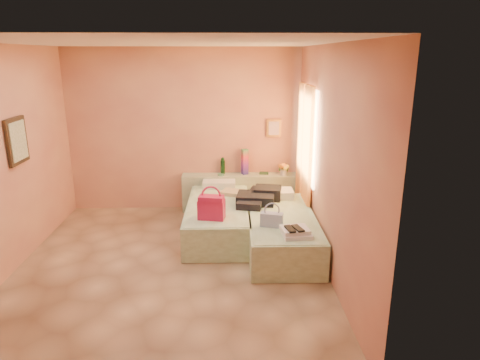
# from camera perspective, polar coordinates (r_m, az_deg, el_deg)

# --- Properties ---
(ground) EXTENTS (4.50, 4.50, 0.00)m
(ground) POSITION_cam_1_polar(r_m,az_deg,el_deg) (5.81, -9.10, -11.18)
(ground) COLOR tan
(ground) RESTS_ON ground
(room_walls) EXTENTS (4.02, 4.51, 2.81)m
(room_walls) POSITION_cam_1_polar(r_m,az_deg,el_deg) (5.77, -7.16, 7.46)
(room_walls) COLOR tan
(room_walls) RESTS_ON ground
(headboard_ledge) EXTENTS (2.05, 0.30, 0.65)m
(headboard_ledge) POSITION_cam_1_polar(r_m,az_deg,el_deg) (7.58, 0.10, -1.64)
(headboard_ledge) COLOR #A8B594
(headboard_ledge) RESTS_ON ground
(bed_left) EXTENTS (0.91, 2.01, 0.50)m
(bed_left) POSITION_cam_1_polar(r_m,az_deg,el_deg) (6.62, -2.89, -5.09)
(bed_left) COLOR #C4E7B9
(bed_left) RESTS_ON ground
(bed_right) EXTENTS (0.91, 2.01, 0.50)m
(bed_right) POSITION_cam_1_polar(r_m,az_deg,el_deg) (6.15, 5.48, -6.88)
(bed_right) COLOR #C4E7B9
(bed_right) RESTS_ON ground
(water_bottle) EXTENTS (0.10, 0.10, 0.27)m
(water_bottle) POSITION_cam_1_polar(r_m,az_deg,el_deg) (7.53, -2.31, 1.87)
(water_bottle) COLOR #163E1E
(water_bottle) RESTS_ON headboard_ledge
(rainbow_box) EXTENTS (0.13, 0.13, 0.45)m
(rainbow_box) POSITION_cam_1_polar(r_m,az_deg,el_deg) (7.47, 0.64, 2.45)
(rainbow_box) COLOR #B91645
(rainbow_box) RESTS_ON headboard_ledge
(small_dish) EXTENTS (0.15, 0.15, 0.03)m
(small_dish) POSITION_cam_1_polar(r_m,az_deg,el_deg) (7.43, -2.57, 0.70)
(small_dish) COLOR #478268
(small_dish) RESTS_ON headboard_ledge
(green_book) EXTENTS (0.17, 0.13, 0.03)m
(green_book) POSITION_cam_1_polar(r_m,az_deg,el_deg) (7.55, 3.20, 0.93)
(green_book) COLOR #264729
(green_book) RESTS_ON headboard_ledge
(flower_vase) EXTENTS (0.25, 0.25, 0.26)m
(flower_vase) POSITION_cam_1_polar(r_m,az_deg,el_deg) (7.45, 5.84, 1.58)
(flower_vase) COLOR silver
(flower_vase) RESTS_ON headboard_ledge
(magenta_handbag) EXTENTS (0.38, 0.26, 0.33)m
(magenta_handbag) POSITION_cam_1_polar(r_m,az_deg,el_deg) (5.86, -3.83, -3.62)
(magenta_handbag) COLOR #B91645
(magenta_handbag) RESTS_ON bed_left
(khaki_garment) EXTENTS (0.42, 0.37, 0.06)m
(khaki_garment) POSITION_cam_1_polar(r_m,az_deg,el_deg) (6.90, -0.97, -1.68)
(khaki_garment) COLOR tan
(khaki_garment) RESTS_ON bed_left
(clothes_pile) EXTENTS (0.71, 0.71, 0.18)m
(clothes_pile) POSITION_cam_1_polar(r_m,az_deg,el_deg) (6.50, 2.54, -2.29)
(clothes_pile) COLOR black
(clothes_pile) RESTS_ON bed_right
(blue_handbag) EXTENTS (0.31, 0.20, 0.19)m
(blue_handbag) POSITION_cam_1_polar(r_m,az_deg,el_deg) (5.63, 4.25, -5.30)
(blue_handbag) COLOR #425FA0
(blue_handbag) RESTS_ON bed_right
(towel_stack) EXTENTS (0.38, 0.33, 0.10)m
(towel_stack) POSITION_cam_1_polar(r_m,az_deg,el_deg) (5.39, 7.57, -6.92)
(towel_stack) COLOR white
(towel_stack) RESTS_ON bed_right
(sandal_pair) EXTENTS (0.21, 0.25, 0.02)m
(sandal_pair) POSITION_cam_1_polar(r_m,az_deg,el_deg) (5.33, 7.22, -6.48)
(sandal_pair) COLOR black
(sandal_pair) RESTS_ON towel_stack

